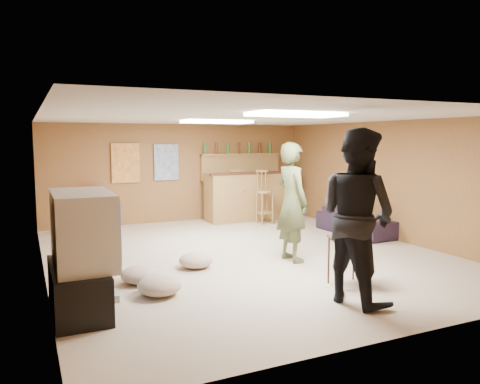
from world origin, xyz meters
name	(u,v)px	position (x,y,z in m)	size (l,w,h in m)	color
ground	(245,255)	(0.00, 0.00, 0.00)	(7.00, 7.00, 0.00)	tan
ceiling	(245,117)	(0.00, 0.00, 2.20)	(6.00, 7.00, 0.02)	silver
wall_back	(179,173)	(0.00, 3.50, 1.10)	(6.00, 0.02, 2.20)	brown
wall_front	(409,222)	(0.00, -3.50, 1.10)	(6.00, 0.02, 2.20)	brown
wall_left	(41,197)	(-3.00, 0.00, 1.10)	(0.02, 7.00, 2.20)	brown
wall_right	(390,180)	(3.00, 0.00, 1.10)	(0.02, 7.00, 2.20)	brown
tv_stand	(78,288)	(-2.72, -1.50, 0.25)	(0.55, 1.30, 0.50)	black
dvd_box	(100,295)	(-2.50, -1.50, 0.15)	(0.35, 0.50, 0.08)	#B2B2B7
tv_body	(83,229)	(-2.65, -1.50, 0.90)	(0.60, 1.10, 0.80)	#B2B2B7
tv_screen	(112,227)	(-2.34, -1.50, 0.90)	(0.02, 0.95, 0.65)	navy
bar_counter	(249,196)	(1.50, 2.95, 0.55)	(2.00, 0.60, 1.10)	olive
bar_lip	(254,173)	(1.50, 2.70, 1.10)	(2.10, 0.12, 0.05)	#3A1D12
bar_shelf	(241,155)	(1.50, 3.40, 1.50)	(2.00, 0.18, 0.05)	olive
bar_backing	(240,167)	(1.50, 3.42, 1.20)	(2.00, 0.14, 0.60)	olive
poster_left	(126,163)	(-1.20, 3.46, 1.35)	(0.60, 0.03, 0.85)	#BF3F26
poster_right	(166,162)	(-0.30, 3.46, 1.35)	(0.55, 0.03, 0.80)	#334C99
folding_chair_stack	(89,208)	(-2.00, 3.30, 0.45)	(0.50, 0.14, 0.90)	maroon
ceiling_panel_front	(296,115)	(0.00, -1.50, 2.17)	(1.20, 0.60, 0.04)	white
ceiling_panel_back	(217,122)	(0.00, 1.20, 2.17)	(1.20, 0.60, 0.04)	white
person_olive	(292,202)	(0.49, -0.63, 0.91)	(0.66, 0.43, 1.81)	#4C5330
person_black	(357,216)	(0.21, -2.50, 0.99)	(0.96, 0.75, 1.98)	black
sofa	(356,221)	(2.70, 0.59, 0.25)	(1.73, 0.68, 0.51)	black
tray_table	(349,261)	(0.52, -1.98, 0.31)	(0.48, 0.38, 0.62)	#3A1D12
cup_red_near	(336,233)	(0.37, -1.90, 0.67)	(0.08, 0.08, 0.11)	red
cup_red_far	(358,233)	(0.61, -2.04, 0.68)	(0.09, 0.09, 0.12)	red
cup_blue	(351,230)	(0.65, -1.86, 0.68)	(0.08, 0.08, 0.11)	navy
bar_stool_left	(239,197)	(1.18, 2.80, 0.56)	(0.36, 0.36, 1.12)	olive
bar_stool_right	(265,197)	(1.60, 2.35, 0.59)	(0.38, 0.38, 1.19)	olive
cushion_near_tv	(140,275)	(-1.89, -0.79, 0.11)	(0.50, 0.50, 0.22)	tan
cushion_mid	(196,260)	(-0.99, -0.40, 0.11)	(0.49, 0.49, 0.22)	tan
cushion_far	(160,285)	(-1.78, -1.36, 0.12)	(0.53, 0.53, 0.24)	tan
bottle_row	(239,148)	(1.44, 3.38, 1.65)	(1.76, 0.08, 0.26)	#3F7233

